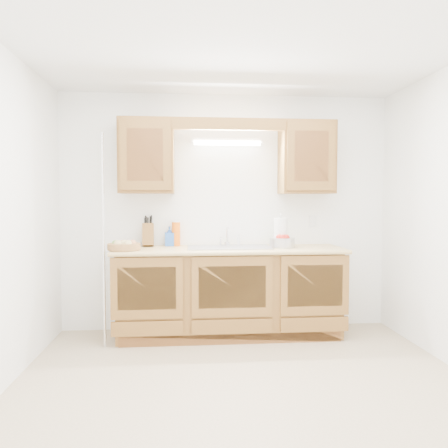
{
  "coord_description": "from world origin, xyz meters",
  "views": [
    {
      "loc": [
        -0.43,
        -3.18,
        1.37
      ],
      "look_at": [
        -0.08,
        0.85,
        1.16
      ],
      "focal_mm": 35.0,
      "sensor_mm": 36.0,
      "label": 1
    }
  ],
  "objects": [
    {
      "name": "room",
      "position": [
        0.0,
        0.0,
        1.25
      ],
      "size": [
        3.52,
        3.5,
        2.5
      ],
      "color": "#C9B091",
      "rests_on": "ground"
    },
    {
      "name": "outlet_plate",
      "position": [
        0.95,
        1.49,
        1.15
      ],
      "size": [
        0.08,
        0.01,
        0.12
      ],
      "primitive_type": "cube",
      "color": "white",
      "rests_on": "room"
    },
    {
      "name": "upper_cabinet_right",
      "position": [
        0.83,
        1.33,
        1.83
      ],
      "size": [
        0.55,
        0.33,
        0.75
      ],
      "primitive_type": "cube",
      "color": "brown",
      "rests_on": "room"
    },
    {
      "name": "upper_cabinet_left",
      "position": [
        -0.83,
        1.33,
        1.83
      ],
      "size": [
        0.55,
        0.33,
        0.75
      ],
      "primitive_type": "cube",
      "color": "brown",
      "rests_on": "room"
    },
    {
      "name": "countertop",
      "position": [
        0.0,
        1.19,
        0.88
      ],
      "size": [
        2.3,
        0.63,
        0.04
      ],
      "primitive_type": "cube",
      "color": "#E5C478",
      "rests_on": "base_cabinets"
    },
    {
      "name": "apple_bowl",
      "position": [
        0.54,
        1.18,
        0.96
      ],
      "size": [
        0.34,
        0.34,
        0.13
      ],
      "rotation": [
        0.0,
        0.0,
        -0.43
      ],
      "color": "silver",
      "rests_on": "countertop"
    },
    {
      "name": "orange_canister",
      "position": [
        -0.54,
        1.43,
        1.03
      ],
      "size": [
        0.11,
        0.11,
        0.26
      ],
      "rotation": [
        0.0,
        0.0,
        -0.4
      ],
      "color": "orange",
      "rests_on": "countertop"
    },
    {
      "name": "sponge",
      "position": [
        0.54,
        1.44,
        0.91
      ],
      "size": [
        0.13,
        0.1,
        0.02
      ],
      "rotation": [
        0.0,
        0.0,
        -0.28
      ],
      "color": "#CC333F",
      "rests_on": "countertop"
    },
    {
      "name": "base_cabinets",
      "position": [
        0.0,
        1.2,
        0.44
      ],
      "size": [
        2.2,
        0.6,
        0.86
      ],
      "primitive_type": "cube",
      "color": "brown",
      "rests_on": "ground"
    },
    {
      "name": "paper_towel",
      "position": [
        0.54,
        1.25,
        1.05
      ],
      "size": [
        0.17,
        0.17,
        0.35
      ],
      "rotation": [
        0.0,
        0.0,
        -0.01
      ],
      "color": "silver",
      "rests_on": "countertop"
    },
    {
      "name": "soap_bottle",
      "position": [
        -0.61,
        1.43,
        1.0
      ],
      "size": [
        0.1,
        0.1,
        0.21
      ],
      "primitive_type": "imported",
      "rotation": [
        0.0,
        0.0,
        0.05
      ],
      "color": "blue",
      "rests_on": "countertop"
    },
    {
      "name": "fruit_basket",
      "position": [
        -1.03,
        1.06,
        0.94
      ],
      "size": [
        0.41,
        0.41,
        0.1
      ],
      "rotation": [
        0.0,
        0.0,
        0.4
      ],
      "color": "#A57342",
      "rests_on": "countertop"
    },
    {
      "name": "knife_block",
      "position": [
        -0.83,
        1.42,
        1.02
      ],
      "size": [
        0.12,
        0.2,
        0.34
      ],
      "rotation": [
        0.0,
        0.0,
        0.04
      ],
      "color": "brown",
      "rests_on": "countertop"
    },
    {
      "name": "fluorescent_fixture",
      "position": [
        0.0,
        1.42,
        2.0
      ],
      "size": [
        0.76,
        0.08,
        0.08
      ],
      "color": "white",
      "rests_on": "room"
    },
    {
      "name": "sink",
      "position": [
        0.0,
        1.21,
        0.83
      ],
      "size": [
        0.84,
        0.46,
        0.36
      ],
      "color": "#9E9EA3",
      "rests_on": "countertop"
    },
    {
      "name": "wire_shelf_pole",
      "position": [
        -1.2,
        0.94,
        1.0
      ],
      "size": [
        0.03,
        0.03,
        2.0
      ],
      "primitive_type": "cylinder",
      "color": "silver",
      "rests_on": "ground"
    },
    {
      "name": "valance",
      "position": [
        0.0,
        1.19,
        2.14
      ],
      "size": [
        2.2,
        0.05,
        0.12
      ],
      "primitive_type": "cube",
      "color": "brown",
      "rests_on": "room"
    }
  ]
}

